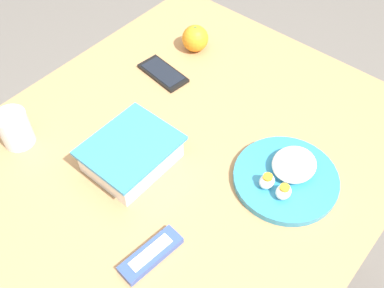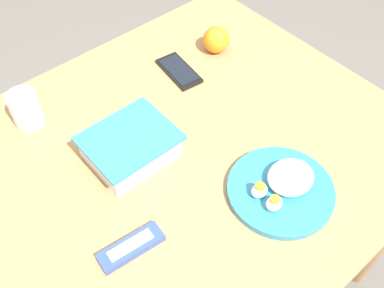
# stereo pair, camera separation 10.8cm
# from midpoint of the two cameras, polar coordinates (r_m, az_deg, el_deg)

# --- Properties ---
(ground_plane) EXTENTS (10.00, 10.00, 0.00)m
(ground_plane) POSITION_cam_midpoint_polar(r_m,az_deg,el_deg) (1.78, -2.44, -16.63)
(ground_plane) COLOR #66605B
(table) EXTENTS (1.10, 0.95, 0.78)m
(table) POSITION_cam_midpoint_polar(r_m,az_deg,el_deg) (1.19, -3.49, -3.96)
(table) COLOR #AD7F51
(table) RESTS_ON ground_plane
(food_container) EXTENTS (0.21, 0.17, 0.07)m
(food_container) POSITION_cam_midpoint_polar(r_m,az_deg,el_deg) (1.07, -10.55, -1.56)
(food_container) COLOR white
(food_container) RESTS_ON table
(orange_fruit) EXTENTS (0.08, 0.08, 0.08)m
(orange_fruit) POSITION_cam_midpoint_polar(r_m,az_deg,el_deg) (1.36, -1.91, 13.15)
(orange_fruit) COLOR orange
(orange_fruit) RESTS_ON table
(rice_plate) EXTENTS (0.24, 0.24, 0.05)m
(rice_plate) POSITION_cam_midpoint_polar(r_m,az_deg,el_deg) (1.05, 9.17, -4.14)
(rice_plate) COLOR teal
(rice_plate) RESTS_ON table
(candy_bar) EXTENTS (0.15, 0.06, 0.02)m
(candy_bar) POSITION_cam_midpoint_polar(r_m,az_deg,el_deg) (0.95, -8.57, -13.93)
(candy_bar) COLOR #334C9E
(candy_bar) RESTS_ON table
(cell_phone) EXTENTS (0.09, 0.16, 0.01)m
(cell_phone) POSITION_cam_midpoint_polar(r_m,az_deg,el_deg) (1.30, -6.11, 8.82)
(cell_phone) COLOR black
(cell_phone) RESTS_ON table
(drinking_glass) EXTENTS (0.08, 0.08, 0.09)m
(drinking_glass) POSITION_cam_midpoint_polar(r_m,az_deg,el_deg) (1.19, -24.03, 1.64)
(drinking_glass) COLOR silver
(drinking_glass) RESTS_ON table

